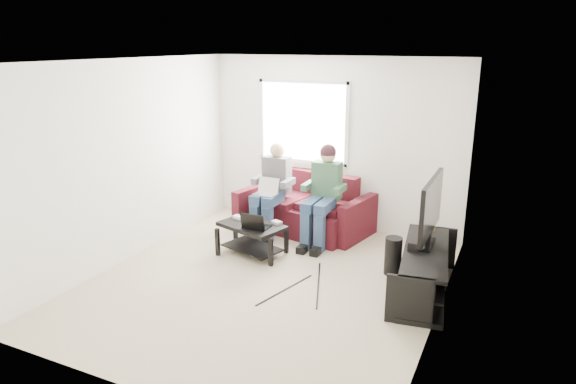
{
  "coord_description": "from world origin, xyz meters",
  "views": [
    {
      "loc": [
        2.64,
        -5.0,
        2.8
      ],
      "look_at": [
        0.01,
        0.6,
        0.98
      ],
      "focal_mm": 32.0,
      "sensor_mm": 36.0,
      "label": 1
    }
  ],
  "objects_px": {
    "end_table": "(359,218)",
    "tv": "(431,208)",
    "tv_stand": "(424,273)",
    "subwoofer": "(393,256)",
    "coffee_table": "(252,232)",
    "sofa": "(306,210)"
  },
  "relations": [
    {
      "from": "sofa",
      "to": "end_table",
      "type": "distance_m",
      "value": 0.81
    },
    {
      "from": "coffee_table",
      "to": "tv",
      "type": "bearing_deg",
      "value": -0.77
    },
    {
      "from": "sofa",
      "to": "tv_stand",
      "type": "xyz_separation_m",
      "value": [
        2.03,
        -1.28,
        -0.08
      ]
    },
    {
      "from": "coffee_table",
      "to": "tv_stand",
      "type": "relative_size",
      "value": 0.59
    },
    {
      "from": "tv_stand",
      "to": "subwoofer",
      "type": "height_order",
      "value": "tv_stand"
    },
    {
      "from": "coffee_table",
      "to": "end_table",
      "type": "relative_size",
      "value": 1.68
    },
    {
      "from": "tv",
      "to": "subwoofer",
      "type": "height_order",
      "value": "tv"
    },
    {
      "from": "tv_stand",
      "to": "end_table",
      "type": "distance_m",
      "value": 1.91
    },
    {
      "from": "coffee_table",
      "to": "end_table",
      "type": "height_order",
      "value": "end_table"
    },
    {
      "from": "coffee_table",
      "to": "tv_stand",
      "type": "xyz_separation_m",
      "value": [
        2.33,
        -0.13,
        -0.08
      ]
    },
    {
      "from": "subwoofer",
      "to": "tv",
      "type": "bearing_deg",
      "value": -27.64
    },
    {
      "from": "subwoofer",
      "to": "coffee_table",
      "type": "bearing_deg",
      "value": -173.93
    },
    {
      "from": "subwoofer",
      "to": "end_table",
      "type": "distance_m",
      "value": 1.37
    },
    {
      "from": "sofa",
      "to": "subwoofer",
      "type": "bearing_deg",
      "value": -30.84
    },
    {
      "from": "tv_stand",
      "to": "end_table",
      "type": "xyz_separation_m",
      "value": [
        -1.24,
        1.44,
        0.02
      ]
    },
    {
      "from": "coffee_table",
      "to": "subwoofer",
      "type": "bearing_deg",
      "value": 6.07
    },
    {
      "from": "end_table",
      "to": "tv",
      "type": "bearing_deg",
      "value": -47.27
    },
    {
      "from": "coffee_table",
      "to": "end_table",
      "type": "xyz_separation_m",
      "value": [
        1.09,
        1.31,
        -0.06
      ]
    },
    {
      "from": "sofa",
      "to": "end_table",
      "type": "height_order",
      "value": "sofa"
    },
    {
      "from": "tv_stand",
      "to": "tv",
      "type": "bearing_deg",
      "value": 91.47
    },
    {
      "from": "tv_stand",
      "to": "tv",
      "type": "relative_size",
      "value": 1.52
    },
    {
      "from": "tv_stand",
      "to": "tv",
      "type": "xyz_separation_m",
      "value": [
        -0.0,
        0.1,
        0.76
      ]
    }
  ]
}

